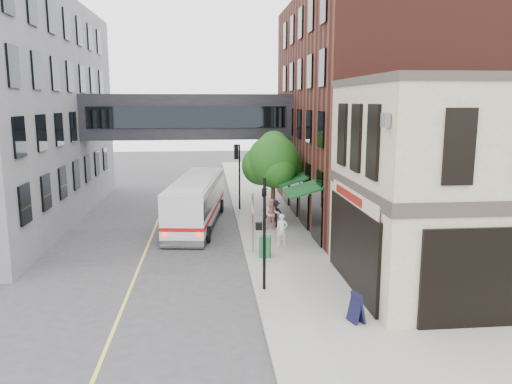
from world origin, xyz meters
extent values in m
plane|color=#38383A|center=(0.00, 0.00, 0.00)|extent=(120.00, 120.00, 0.00)
cube|color=gray|center=(2.00, 14.00, 0.07)|extent=(4.00, 60.00, 0.15)
cube|color=tan|center=(9.00, 2.00, 4.08)|extent=(10.00, 8.00, 8.15)
cube|color=#38332B|center=(9.00, 2.00, 4.15)|extent=(10.12, 8.12, 0.50)
cube|color=#38332B|center=(9.00, 2.00, 8.30)|extent=(10.12, 8.12, 0.30)
cube|color=black|center=(3.94, 2.00, 1.85)|extent=(0.14, 6.40, 3.40)
cube|color=black|center=(3.90, 2.00, 1.85)|extent=(0.04, 5.90, 3.00)
cube|color=maroon|center=(3.88, 2.60, 3.80)|extent=(0.03, 3.60, 0.32)
cube|color=#4A1F17|center=(10.00, 15.00, 7.00)|extent=(12.00, 18.00, 14.00)
cube|color=#0C371B|center=(3.14, 13.75, 3.00)|extent=(1.80, 13.00, 0.40)
cube|color=black|center=(-3.00, 18.00, 6.50)|extent=(14.00, 3.00, 3.00)
cube|color=black|center=(-3.00, 16.45, 6.50)|extent=(13.00, 0.08, 1.40)
cube|color=black|center=(-3.00, 19.55, 6.50)|extent=(13.00, 0.08, 1.40)
cylinder|color=black|center=(0.40, 2.00, 2.40)|extent=(0.12, 0.12, 4.50)
cube|color=black|center=(0.18, 2.00, 2.75)|extent=(0.25, 0.22, 0.30)
imported|color=black|center=(0.40, 2.00, 4.25)|extent=(0.20, 0.16, 1.00)
cylinder|color=black|center=(0.40, 17.00, 2.40)|extent=(0.12, 0.12, 4.50)
cube|color=black|center=(0.18, 17.00, 2.75)|extent=(0.25, 0.22, 0.30)
cube|color=black|center=(0.18, 17.00, 4.15)|extent=(0.28, 0.28, 1.00)
sphere|color=#FF0C05|center=(0.02, 17.00, 4.50)|extent=(0.18, 0.18, 0.18)
cylinder|color=gray|center=(0.40, 7.00, 1.65)|extent=(0.08, 0.08, 3.00)
cube|color=white|center=(0.38, 7.00, 2.35)|extent=(0.03, 0.75, 0.22)
cube|color=#0C591E|center=(0.38, 7.00, 2.90)|extent=(0.03, 0.70, 0.18)
cube|color=#B20C0C|center=(0.38, 7.00, 1.85)|extent=(0.03, 0.30, 0.40)
cylinder|color=#382619|center=(2.20, 13.00, 1.55)|extent=(0.28, 0.28, 2.80)
sphere|color=#1F4E14|center=(2.20, 13.00, 3.95)|extent=(3.20, 3.20, 3.20)
sphere|color=#1F4E14|center=(3.00, 13.50, 3.55)|extent=(2.20, 2.20, 2.20)
sphere|color=#1F4E14|center=(1.50, 13.30, 3.65)|extent=(2.40, 2.40, 2.40)
sphere|color=#1F4E14|center=(2.30, 13.60, 4.75)|extent=(2.00, 2.00, 2.00)
cube|color=#D8CC4C|center=(-5.00, 10.00, 0.01)|extent=(0.12, 40.00, 0.01)
cube|color=silver|center=(-2.49, 13.39, 1.52)|extent=(3.63, 10.78, 2.67)
cube|color=black|center=(-2.49, 13.39, 1.98)|extent=(3.66, 10.61, 0.97)
cube|color=#B20C0C|center=(-2.49, 13.39, 1.06)|extent=(3.68, 10.81, 0.20)
cylinder|color=black|center=(-4.12, 9.71, 0.46)|extent=(0.39, 0.95, 0.92)
cylinder|color=black|center=(-1.84, 9.41, 0.46)|extent=(0.39, 0.95, 0.92)
cylinder|color=black|center=(-3.18, 17.00, 0.46)|extent=(0.39, 0.95, 0.92)
cylinder|color=black|center=(-0.90, 16.71, 0.46)|extent=(0.39, 0.95, 0.92)
imported|color=white|center=(2.00, 7.95, 0.98)|extent=(0.61, 0.40, 1.67)
imported|color=pink|center=(1.92, 11.30, 1.06)|extent=(0.97, 0.81, 1.81)
imported|color=black|center=(2.15, 11.79, 0.98)|extent=(1.15, 0.77, 1.66)
cube|color=#166231|center=(0.92, 6.15, 0.67)|extent=(0.61, 0.57, 1.03)
cube|color=black|center=(3.16, -1.30, 0.67)|extent=(0.53, 0.67, 1.04)
camera|label=1|loc=(-1.77, -16.77, 7.55)|focal=35.00mm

